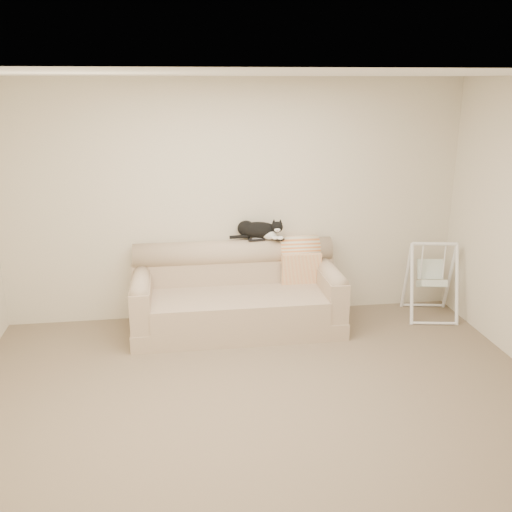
{
  "coord_description": "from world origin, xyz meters",
  "views": [
    {
      "loc": [
        -0.64,
        -4.05,
        2.56
      ],
      "look_at": [
        0.12,
        1.27,
        0.9
      ],
      "focal_mm": 40.0,
      "sensor_mm": 36.0,
      "label": 1
    }
  ],
  "objects_px": {
    "remote_a": "(257,239)",
    "baby_swing": "(431,279)",
    "sofa": "(237,296)",
    "remote_b": "(277,239)",
    "tuxedo_cat": "(259,230)"
  },
  "relations": [
    {
      "from": "remote_a",
      "to": "baby_swing",
      "type": "relative_size",
      "value": 0.21
    },
    {
      "from": "sofa",
      "to": "remote_b",
      "type": "xyz_separation_m",
      "value": [
        0.48,
        0.23,
        0.56
      ]
    },
    {
      "from": "sofa",
      "to": "baby_swing",
      "type": "xyz_separation_m",
      "value": [
        2.19,
        -0.01,
        0.08
      ]
    },
    {
      "from": "tuxedo_cat",
      "to": "baby_swing",
      "type": "relative_size",
      "value": 0.67
    },
    {
      "from": "baby_swing",
      "to": "sofa",
      "type": "bearing_deg",
      "value": 179.79
    },
    {
      "from": "remote_b",
      "to": "tuxedo_cat",
      "type": "distance_m",
      "value": 0.22
    },
    {
      "from": "tuxedo_cat",
      "to": "baby_swing",
      "type": "xyz_separation_m",
      "value": [
        1.91,
        -0.27,
        -0.57
      ]
    },
    {
      "from": "sofa",
      "to": "baby_swing",
      "type": "bearing_deg",
      "value": -0.21
    },
    {
      "from": "baby_swing",
      "to": "remote_a",
      "type": "bearing_deg",
      "value": 173.28
    },
    {
      "from": "remote_a",
      "to": "baby_swing",
      "type": "height_order",
      "value": "remote_a"
    },
    {
      "from": "tuxedo_cat",
      "to": "remote_a",
      "type": "bearing_deg",
      "value": -127.54
    },
    {
      "from": "sofa",
      "to": "tuxedo_cat",
      "type": "bearing_deg",
      "value": 42.95
    },
    {
      "from": "remote_a",
      "to": "tuxedo_cat",
      "type": "relative_size",
      "value": 0.31
    },
    {
      "from": "sofa",
      "to": "remote_b",
      "type": "height_order",
      "value": "remote_b"
    },
    {
      "from": "baby_swing",
      "to": "remote_b",
      "type": "bearing_deg",
      "value": 172.08
    }
  ]
}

